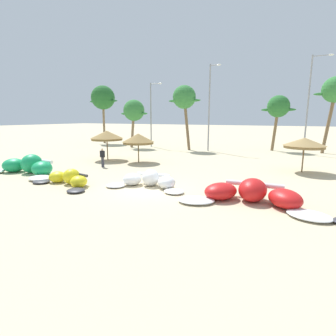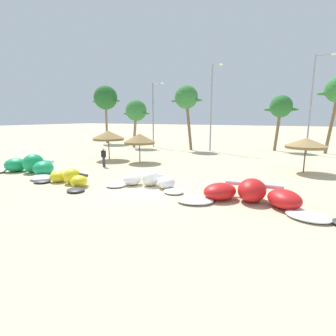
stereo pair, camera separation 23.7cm
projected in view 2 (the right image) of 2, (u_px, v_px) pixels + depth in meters
The scene contains 16 objects.
ground_plane at pixel (147, 190), 15.56m from camera, with size 260.00×260.00×0.00m, color beige.
kite_far_left at pixel (29, 166), 20.06m from camera, with size 7.08×3.27×1.44m.
kite_left at pixel (68, 179), 16.76m from camera, with size 4.91×2.60×0.98m.
kite_left_of_center at pixel (149, 180), 16.20m from camera, with size 5.22×2.62×1.02m.
kite_center at pixel (251, 195), 13.04m from camera, with size 7.21×3.42×1.16m.
beach_umbrella_near_van at pixel (108, 135), 26.23m from camera, with size 3.19×3.19×2.90m.
beach_umbrella_middle at pixel (139, 139), 24.69m from camera, with size 2.98×2.98×2.71m.
beach_umbrella_near_palms at pixel (306, 143), 20.04m from camera, with size 3.07×3.07×2.67m.
person_near_kites at pixel (104, 157), 22.61m from camera, with size 0.36×0.24×1.62m.
palm_leftmost at pixel (106, 98), 42.84m from camera, with size 5.69×3.79×9.20m.
palm_left at pixel (136, 111), 36.53m from camera, with size 4.34×2.89×6.57m.
palm_left_of_gap at pixel (186, 98), 33.71m from camera, with size 4.43×2.95×8.19m.
palm_center_left at pixel (281, 107), 32.64m from camera, with size 4.05×2.70×6.87m.
lamppost_west at pixel (154, 111), 37.60m from camera, with size 1.88×0.24×8.90m.
lamppost_west_center at pixel (212, 105), 32.47m from camera, with size 1.39×0.24×10.45m.
lamppost_east_center at pixel (313, 100), 29.37m from camera, with size 2.12×0.24×10.86m.
Camera 2 is at (8.04, -12.77, 4.19)m, focal length 28.36 mm.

